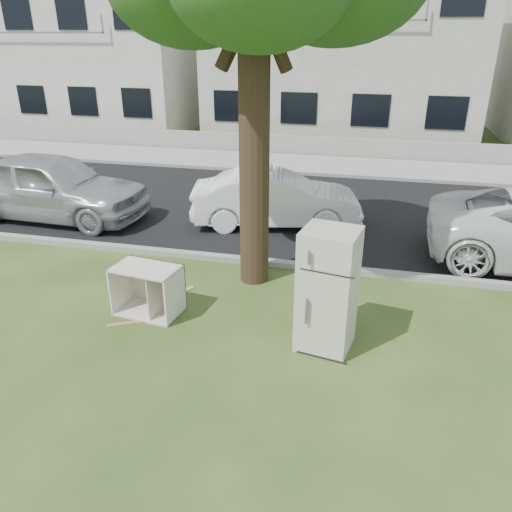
% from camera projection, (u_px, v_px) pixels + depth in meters
% --- Properties ---
extents(ground, '(120.00, 120.00, 0.00)m').
position_uv_depth(ground, '(253.00, 331.00, 7.92)').
color(ground, '#334B1B').
extents(road, '(120.00, 7.00, 0.01)m').
position_uv_depth(road, '(305.00, 210.00, 13.24)').
color(road, black).
rests_on(road, ground).
extents(kerb_near, '(120.00, 0.18, 0.12)m').
position_uv_depth(kerb_near, '(281.00, 266.00, 10.10)').
color(kerb_near, gray).
rests_on(kerb_near, ground).
extents(kerb_far, '(120.00, 0.18, 0.12)m').
position_uv_depth(kerb_far, '(320.00, 176.00, 16.40)').
color(kerb_far, gray).
rests_on(kerb_far, ground).
extents(sidewalk, '(120.00, 2.80, 0.01)m').
position_uv_depth(sidewalk, '(325.00, 165.00, 17.68)').
color(sidewalk, gray).
rests_on(sidewalk, ground).
extents(low_wall, '(120.00, 0.15, 0.70)m').
position_uv_depth(low_wall, '(330.00, 146.00, 18.96)').
color(low_wall, gray).
rests_on(low_wall, ground).
extents(townhouse_left, '(10.20, 8.16, 7.04)m').
position_uv_depth(townhouse_left, '(98.00, 50.00, 24.49)').
color(townhouse_left, silver).
rests_on(townhouse_left, ground).
extents(townhouse_center, '(11.22, 8.16, 7.44)m').
position_uv_depth(townhouse_center, '(345.00, 47.00, 21.92)').
color(townhouse_center, beige).
rests_on(townhouse_center, ground).
extents(fridge, '(0.89, 0.84, 1.87)m').
position_uv_depth(fridge, '(328.00, 290.00, 7.19)').
color(fridge, silver).
rests_on(fridge, ground).
extents(cabinet, '(1.16, 0.81, 0.84)m').
position_uv_depth(cabinet, '(148.00, 290.00, 8.29)').
color(cabinet, beige).
rests_on(cabinet, ground).
extents(plank_a, '(0.92, 0.55, 0.02)m').
position_uv_depth(plank_a, '(138.00, 322.00, 8.15)').
color(plank_a, '#A97951').
rests_on(plank_a, ground).
extents(plank_b, '(0.57, 0.66, 0.02)m').
position_uv_depth(plank_b, '(129.00, 295.00, 8.98)').
color(plank_b, '#A18454').
rests_on(plank_b, ground).
extents(plank_c, '(0.42, 0.75, 0.02)m').
position_uv_depth(plank_c, '(178.00, 294.00, 9.00)').
color(plank_c, tan).
rests_on(plank_c, ground).
extents(car_center, '(4.23, 2.25, 1.33)m').
position_uv_depth(car_center, '(276.00, 199.00, 12.02)').
color(car_center, white).
rests_on(car_center, ground).
extents(car_left, '(4.93, 2.16, 1.65)m').
position_uv_depth(car_left, '(52.00, 186.00, 12.42)').
color(car_left, '#A6A9AD').
rests_on(car_left, ground).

